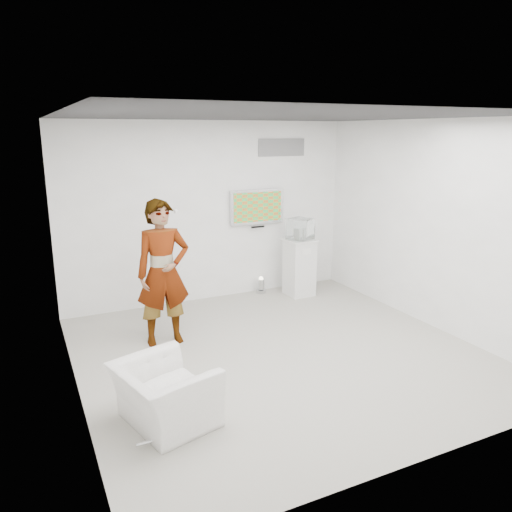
% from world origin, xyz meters
% --- Properties ---
extents(room, '(5.01, 5.01, 3.00)m').
position_xyz_m(room, '(0.00, 0.00, 1.50)').
color(room, '#A4A096').
rests_on(room, ground).
extents(tv, '(1.00, 0.08, 0.60)m').
position_xyz_m(tv, '(0.85, 2.45, 1.55)').
color(tv, silver).
rests_on(tv, room).
extents(logo_decal, '(0.90, 0.02, 0.30)m').
position_xyz_m(logo_decal, '(1.35, 2.49, 2.55)').
color(logo_decal, slate).
rests_on(logo_decal, room).
extents(person, '(0.73, 0.49, 1.98)m').
position_xyz_m(person, '(-1.24, 0.99, 0.99)').
color(person, white).
rests_on(person, room).
extents(armchair, '(1.04, 1.12, 0.61)m').
position_xyz_m(armchair, '(-1.79, -0.92, 0.31)').
color(armchair, white).
rests_on(armchair, room).
extents(pedestal, '(0.50, 0.50, 1.01)m').
position_xyz_m(pedestal, '(1.46, 1.98, 0.50)').
color(pedestal, silver).
rests_on(pedestal, room).
extents(floor_uplight, '(0.20, 0.20, 0.28)m').
position_xyz_m(floor_uplight, '(0.89, 2.35, 0.14)').
color(floor_uplight, silver).
rests_on(floor_uplight, room).
extents(vitrine, '(0.46, 0.46, 0.36)m').
position_xyz_m(vitrine, '(1.46, 1.98, 1.19)').
color(vitrine, silver).
rests_on(vitrine, pedestal).
extents(console, '(0.05, 0.14, 0.19)m').
position_xyz_m(console, '(1.46, 1.98, 1.10)').
color(console, silver).
rests_on(console, pedestal).
extents(wii_remote, '(0.06, 0.16, 0.04)m').
position_xyz_m(wii_remote, '(-0.99, 1.14, 1.78)').
color(wii_remote, silver).
rests_on(wii_remote, person).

